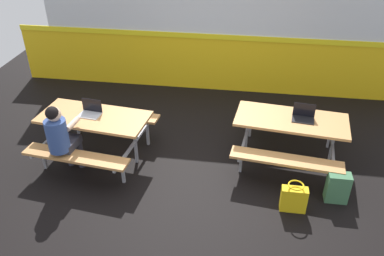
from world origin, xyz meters
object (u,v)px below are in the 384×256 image
at_px(picnic_table_left, 95,125).
at_px(student_nearer, 61,135).
at_px(backpack_dark, 337,187).
at_px(laptop_silver, 91,112).
at_px(picnic_table_right, 290,128).
at_px(tote_bag_bright, 294,199).
at_px(laptop_dark, 303,116).

relative_size(picnic_table_left, student_nearer, 1.44).
bearing_deg(picnic_table_left, backpack_dark, -8.11).
height_order(laptop_silver, backpack_dark, laptop_silver).
bearing_deg(student_nearer, picnic_table_left, 61.21).
relative_size(picnic_table_right, tote_bag_bright, 4.04).
height_order(laptop_dark, backpack_dark, laptop_dark).
bearing_deg(tote_bag_bright, laptop_dark, 83.17).
height_order(picnic_table_left, laptop_dark, laptop_dark).
distance_m(student_nearer, tote_bag_bright, 3.32).
height_order(student_nearer, backpack_dark, student_nearer).
xyz_separation_m(laptop_dark, tote_bag_bright, (-0.14, -1.17, -0.59)).
relative_size(picnic_table_left, laptop_dark, 5.06).
height_order(picnic_table_right, tote_bag_bright, picnic_table_right).
distance_m(picnic_table_left, tote_bag_bright, 3.11).
bearing_deg(picnic_table_left, tote_bag_bright, -14.94).
bearing_deg(backpack_dark, student_nearer, -179.74).
relative_size(laptop_silver, laptop_dark, 1.00).
height_order(student_nearer, laptop_silver, student_nearer).
bearing_deg(student_nearer, laptop_silver, 67.88).
bearing_deg(student_nearer, laptop_dark, 14.81).
bearing_deg(picnic_table_right, picnic_table_left, -173.13).
bearing_deg(picnic_table_right, backpack_dark, -54.23).
xyz_separation_m(student_nearer, backpack_dark, (3.87, 0.02, -0.49)).
xyz_separation_m(picnic_table_right, laptop_dark, (0.17, 0.02, 0.21)).
distance_m(picnic_table_left, laptop_silver, 0.23).
bearing_deg(picnic_table_right, laptop_silver, -174.09).
bearing_deg(tote_bag_bright, backpack_dark, 25.55).
xyz_separation_m(picnic_table_left, laptop_silver, (-0.06, 0.04, 0.21)).
distance_m(laptop_silver, laptop_dark, 3.19).
height_order(picnic_table_left, student_nearer, student_nearer).
relative_size(picnic_table_left, backpack_dark, 3.95).
bearing_deg(laptop_silver, student_nearer, -112.12).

